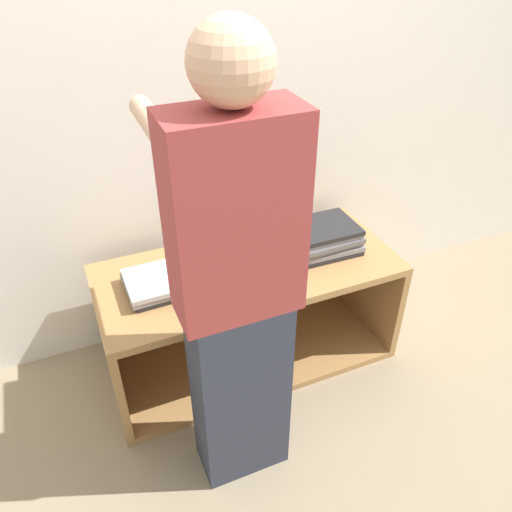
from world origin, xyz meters
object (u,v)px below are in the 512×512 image
at_px(laptop_stack_left, 167,281).
at_px(person, 237,296).
at_px(laptop_stack_right, 320,238).
at_px(laptop_open, 243,251).

relative_size(laptop_stack_left, person, 0.21).
height_order(laptop_stack_right, person, person).
height_order(laptop_stack_left, laptop_stack_right, laptop_stack_right).
distance_m(laptop_stack_left, laptop_stack_right, 0.75).
bearing_deg(laptop_stack_left, person, -76.46).
distance_m(laptop_stack_right, person, 0.84).
bearing_deg(laptop_stack_right, person, -140.07).
height_order(laptop_open, laptop_stack_left, laptop_open).
xyz_separation_m(laptop_open, laptop_stack_left, (-0.38, -0.06, -0.02)).
bearing_deg(person, laptop_open, 66.64).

